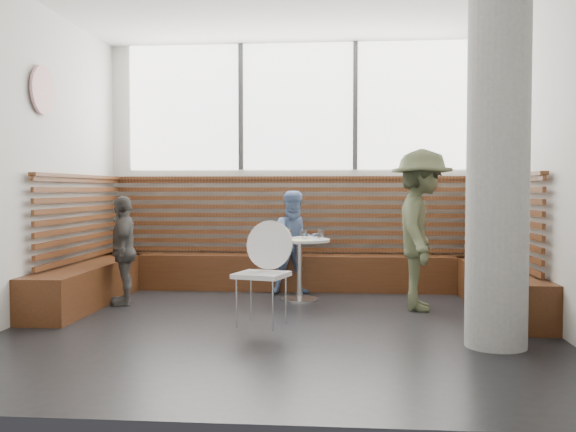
# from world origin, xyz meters

# --- Properties ---
(room) EXTENTS (5.00, 5.00, 3.20)m
(room) POSITION_xyz_m (0.00, 0.00, 1.60)
(room) COLOR silver
(room) RESTS_ON ground
(booth) EXTENTS (5.00, 2.50, 1.44)m
(booth) POSITION_xyz_m (0.00, 1.77, 0.41)
(booth) COLOR #412210
(booth) RESTS_ON ground
(concrete_column) EXTENTS (0.50, 0.50, 3.20)m
(concrete_column) POSITION_xyz_m (1.85, -0.60, 1.60)
(concrete_column) COLOR gray
(concrete_column) RESTS_ON ground
(wall_art) EXTENTS (0.03, 0.50, 0.50)m
(wall_art) POSITION_xyz_m (-2.46, 0.40, 2.30)
(wall_art) COLOR white
(wall_art) RESTS_ON room
(cafe_table) EXTENTS (0.70, 0.70, 0.72)m
(cafe_table) POSITION_xyz_m (0.10, 1.44, 0.51)
(cafe_table) COLOR silver
(cafe_table) RESTS_ON ground
(cafe_chair) EXTENTS (0.47, 0.46, 0.99)m
(cafe_chair) POSITION_xyz_m (-0.17, 0.10, 0.58)
(cafe_chair) COLOR white
(cafe_chair) RESTS_ON ground
(adult_man) EXTENTS (0.78, 1.18, 1.72)m
(adult_man) POSITION_xyz_m (1.43, 0.99, 0.86)
(adult_man) COLOR #4A5136
(adult_man) RESTS_ON ground
(child_back) EXTENTS (0.74, 0.66, 1.27)m
(child_back) POSITION_xyz_m (0.02, 1.92, 0.64)
(child_back) COLOR #5E76A4
(child_back) RESTS_ON ground
(child_left) EXTENTS (0.48, 0.77, 1.22)m
(child_left) POSITION_xyz_m (-1.85, 1.01, 0.61)
(child_left) COLOR #4C4845
(child_left) RESTS_ON ground
(plate_near) EXTENTS (0.18, 0.18, 0.01)m
(plate_near) POSITION_xyz_m (-0.03, 1.49, 0.72)
(plate_near) COLOR white
(plate_near) RESTS_ON cafe_table
(plate_far) EXTENTS (0.22, 0.22, 0.02)m
(plate_far) POSITION_xyz_m (0.15, 1.58, 0.72)
(plate_far) COLOR white
(plate_far) RESTS_ON cafe_table
(glass_left) EXTENTS (0.08, 0.08, 0.12)m
(glass_left) POSITION_xyz_m (-0.03, 1.42, 0.78)
(glass_left) COLOR white
(glass_left) RESTS_ON cafe_table
(glass_mid) EXTENTS (0.07, 0.07, 0.11)m
(glass_mid) POSITION_xyz_m (0.16, 1.36, 0.77)
(glass_mid) COLOR white
(glass_mid) RESTS_ON cafe_table
(glass_right) EXTENTS (0.07, 0.07, 0.11)m
(glass_right) POSITION_xyz_m (0.34, 1.48, 0.77)
(glass_right) COLOR white
(glass_right) RESTS_ON cafe_table
(menu_card) EXTENTS (0.23, 0.18, 0.00)m
(menu_card) POSITION_xyz_m (0.11, 1.22, 0.72)
(menu_card) COLOR #A5C64C
(menu_card) RESTS_ON cafe_table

